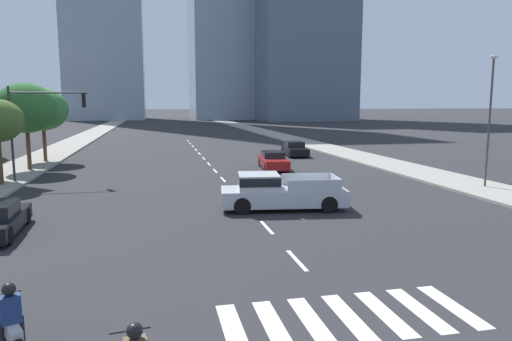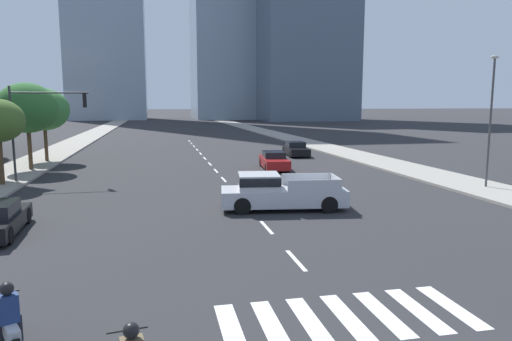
# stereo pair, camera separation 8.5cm
# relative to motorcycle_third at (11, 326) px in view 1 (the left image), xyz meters

# --- Properties ---
(sidewalk_east) EXTENTS (4.00, 260.00, 0.15)m
(sidewalk_east) POSITION_rel_motorcycle_third_xyz_m (21.03, 25.90, -0.51)
(sidewalk_east) COLOR gray
(sidewalk_east) RESTS_ON ground
(sidewalk_west) EXTENTS (4.00, 260.00, 0.15)m
(sidewalk_west) POSITION_rel_motorcycle_third_xyz_m (-6.85, 25.90, -0.51)
(sidewalk_west) COLOR gray
(sidewalk_west) RESTS_ON ground
(crosswalk_near) EXTENTS (5.85, 2.46, 0.01)m
(crosswalk_near) POSITION_rel_motorcycle_third_xyz_m (7.09, 0.08, -0.58)
(crosswalk_near) COLOR silver
(crosswalk_near) RESTS_ON ground
(lane_divider_center) EXTENTS (0.14, 50.00, 0.01)m
(lane_divider_center) POSITION_rel_motorcycle_third_xyz_m (7.09, 28.08, -0.58)
(lane_divider_center) COLOR silver
(lane_divider_center) RESTS_ON ground
(motorcycle_third) EXTENTS (1.15, 2.02, 1.49)m
(motorcycle_third) POSITION_rel_motorcycle_third_xyz_m (0.00, 0.00, 0.00)
(motorcycle_third) COLOR black
(motorcycle_third) RESTS_ON ground
(pickup_truck) EXTENTS (5.96, 2.80, 1.67)m
(pickup_truck) POSITION_rel_motorcycle_third_xyz_m (8.32, 11.12, 0.23)
(pickup_truck) COLOR #B7BABF
(pickup_truck) RESTS_ON ground
(sedan_red_1) EXTENTS (2.20, 4.88, 1.30)m
(sedan_red_1) POSITION_rel_motorcycle_third_xyz_m (11.49, 24.18, 0.02)
(sedan_red_1) COLOR maroon
(sedan_red_1) RESTS_ON ground
(sedan_black_2) EXTENTS (2.26, 4.89, 1.32)m
(sedan_black_2) POSITION_rel_motorcycle_third_xyz_m (15.70, 32.42, 0.02)
(sedan_black_2) COLOR black
(sedan_black_2) RESTS_ON ground
(traffic_signal_far) EXTENTS (4.82, 0.28, 5.77)m
(traffic_signal_far) POSITION_rel_motorcycle_third_xyz_m (-3.95, 21.42, 3.54)
(traffic_signal_far) COLOR #333335
(traffic_signal_far) RESTS_ON sidewalk_west
(street_lamp_east) EXTENTS (0.50, 0.24, 7.36)m
(street_lamp_east) POSITION_rel_motorcycle_third_xyz_m (21.33, 13.57, 3.84)
(street_lamp_east) COLOR #3F3F42
(street_lamp_east) RESTS_ON sidewalk_east
(street_tree_third) EXTENTS (4.18, 4.18, 6.18)m
(street_tree_third) POSITION_rel_motorcycle_third_xyz_m (-6.05, 26.73, 3.96)
(street_tree_third) COLOR #4C3823
(street_tree_third) RESTS_ON sidewalk_west
(street_tree_fourth) EXTENTS (4.04, 4.04, 5.95)m
(street_tree_fourth) POSITION_rel_motorcycle_third_xyz_m (-6.05, 31.80, 3.79)
(street_tree_fourth) COLOR #4C3823
(street_tree_fourth) RESTS_ON sidewalk_west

